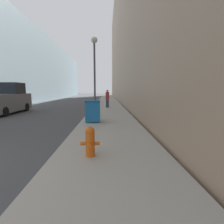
# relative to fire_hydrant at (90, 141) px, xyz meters

# --- Properties ---
(sidewalk_right) EXTENTS (2.93, 60.00, 0.12)m
(sidewalk_right) POSITION_rel_fire_hydrant_xyz_m (0.52, 16.46, -0.44)
(sidewalk_right) COLOR #9E998E
(sidewalk_right) RESTS_ON ground
(building_left_glass) EXTENTS (12.00, 60.00, 10.61)m
(building_left_glass) POSITION_rel_fire_hydrant_xyz_m (-15.43, 24.46, 4.81)
(building_left_glass) COLOR #99B7C6
(building_left_glass) RESTS_ON ground
(building_right_stone) EXTENTS (12.00, 60.00, 21.83)m
(building_right_stone) POSITION_rel_fire_hydrant_xyz_m (8.08, 24.46, 10.41)
(building_right_stone) COLOR #9E7F66
(building_right_stone) RESTS_ON ground
(fire_hydrant) EXTENTS (0.46, 0.35, 0.73)m
(fire_hydrant) POSITION_rel_fire_hydrant_xyz_m (0.00, 0.00, 0.00)
(fire_hydrant) COLOR #D15614
(fire_hydrant) RESTS_ON sidewalk_right
(trash_bin) EXTENTS (0.72, 0.70, 1.09)m
(trash_bin) POSITION_rel_fire_hydrant_xyz_m (-0.30, 4.63, 0.18)
(trash_bin) COLOR #19609E
(trash_bin) RESTS_ON sidewalk_right
(lamppost) EXTENTS (0.45, 0.45, 5.34)m
(lamppost) POSITION_rel_fire_hydrant_xyz_m (-0.48, 8.78, 3.10)
(lamppost) COLOR #4C4C51
(lamppost) RESTS_ON sidewalk_right
(pickup_truck) EXTENTS (2.07, 4.94, 2.29)m
(pickup_truck) POSITION_rel_fire_hydrant_xyz_m (-7.16, 9.00, 0.46)
(pickup_truck) COLOR slate
(pickup_truck) RESTS_ON ground
(pedestrian_on_sidewalk) EXTENTS (0.33, 0.21, 1.64)m
(pedestrian_on_sidewalk) POSITION_rel_fire_hydrant_xyz_m (0.45, 12.00, 0.44)
(pedestrian_on_sidewalk) COLOR #2D3347
(pedestrian_on_sidewalk) RESTS_ON sidewalk_right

